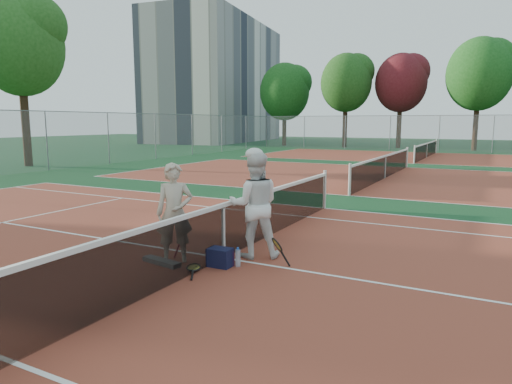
% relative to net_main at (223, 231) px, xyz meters
% --- Properties ---
extents(ground, '(130.00, 130.00, 0.00)m').
position_rel_net_main_xyz_m(ground, '(0.00, 0.00, -0.51)').
color(ground, '#0E361A').
rests_on(ground, ground).
extents(court_main, '(23.77, 10.97, 0.01)m').
position_rel_net_main_xyz_m(court_main, '(0.00, 0.00, -0.51)').
color(court_main, brown).
rests_on(court_main, ground).
extents(court_far_a, '(23.77, 10.97, 0.01)m').
position_rel_net_main_xyz_m(court_far_a, '(0.00, 13.50, -0.51)').
color(court_far_a, brown).
rests_on(court_far_a, ground).
extents(court_far_b, '(23.77, 10.97, 0.01)m').
position_rel_net_main_xyz_m(court_far_b, '(0.00, 27.00, -0.51)').
color(court_far_b, brown).
rests_on(court_far_b, ground).
extents(net_main, '(0.10, 10.98, 1.02)m').
position_rel_net_main_xyz_m(net_main, '(0.00, 0.00, 0.00)').
color(net_main, black).
rests_on(net_main, ground).
extents(net_far_a, '(0.10, 10.98, 1.02)m').
position_rel_net_main_xyz_m(net_far_a, '(0.00, 13.50, 0.00)').
color(net_far_a, black).
rests_on(net_far_a, ground).
extents(net_far_b, '(0.10, 10.98, 1.02)m').
position_rel_net_main_xyz_m(net_far_b, '(0.00, 27.00, 0.00)').
color(net_far_b, black).
rests_on(net_far_b, ground).
extents(fence_back, '(32.00, 0.06, 3.00)m').
position_rel_net_main_xyz_m(fence_back, '(0.00, 34.00, 0.99)').
color(fence_back, slate).
rests_on(fence_back, ground).
extents(fence_left, '(0.06, 54.50, 3.00)m').
position_rel_net_main_xyz_m(fence_left, '(-16.00, 6.75, 0.99)').
color(fence_left, slate).
rests_on(fence_left, ground).
extents(apartment_block, '(12.96, 23.18, 15.00)m').
position_rel_net_main_xyz_m(apartment_block, '(-28.00, 44.00, 6.99)').
color(apartment_block, beige).
rests_on(apartment_block, ground).
extents(player_a, '(0.77, 0.72, 1.76)m').
position_rel_net_main_xyz_m(player_a, '(-0.65, -0.55, 0.37)').
color(player_a, '#BFAD94').
rests_on(player_a, ground).
extents(player_b, '(1.18, 1.11, 1.94)m').
position_rel_net_main_xyz_m(player_b, '(0.44, 0.36, 0.46)').
color(player_b, white).
rests_on(player_b, ground).
extents(racket_red, '(0.33, 0.34, 0.57)m').
position_rel_net_main_xyz_m(racket_red, '(-0.66, -0.33, -0.22)').
color(racket_red, maroon).
rests_on(racket_red, ground).
extents(racket_black_held, '(0.42, 0.43, 0.53)m').
position_rel_net_main_xyz_m(racket_black_held, '(1.10, -0.06, -0.25)').
color(racket_black_held, black).
rests_on(racket_black_held, ground).
extents(racket_spare, '(0.54, 0.65, 0.10)m').
position_rel_net_main_xyz_m(racket_spare, '(-0.06, -0.85, -0.46)').
color(racket_spare, black).
rests_on(racket_spare, ground).
extents(sports_bag_navy, '(0.42, 0.29, 0.32)m').
position_rel_net_main_xyz_m(sports_bag_navy, '(0.20, -0.43, -0.35)').
color(sports_bag_navy, black).
rests_on(sports_bag_navy, ground).
extents(sports_bag_purple, '(0.38, 0.30, 0.27)m').
position_rel_net_main_xyz_m(sports_bag_purple, '(0.22, -0.38, -0.37)').
color(sports_bag_purple, black).
rests_on(sports_bag_purple, ground).
extents(net_cover_canvas, '(0.83, 0.33, 0.09)m').
position_rel_net_main_xyz_m(net_cover_canvas, '(-0.78, -0.80, -0.47)').
color(net_cover_canvas, '#5F5B56').
rests_on(net_cover_canvas, ground).
extents(water_bottle, '(0.09, 0.09, 0.30)m').
position_rel_net_main_xyz_m(water_bottle, '(0.47, -0.29, -0.36)').
color(water_bottle, '#C3E0F8').
rests_on(water_bottle, ground).
extents(tree_back_0, '(5.15, 5.15, 8.52)m').
position_rel_net_main_xyz_m(tree_back_0, '(-15.61, 37.41, 5.03)').
color(tree_back_0, '#382314').
rests_on(tree_back_0, ground).
extents(tree_back_1, '(4.85, 4.85, 8.97)m').
position_rel_net_main_xyz_m(tree_back_1, '(-8.91, 36.85, 5.64)').
color(tree_back_1, '#382314').
rests_on(tree_back_1, ground).
extents(tree_back_maroon, '(4.77, 4.77, 8.83)m').
position_rel_net_main_xyz_m(tree_back_maroon, '(-4.06, 38.32, 5.55)').
color(tree_back_maroon, '#382314').
rests_on(tree_back_maroon, ground).
extents(tree_back_3, '(5.39, 5.39, 9.59)m').
position_rel_net_main_xyz_m(tree_back_3, '(2.57, 37.31, 5.96)').
color(tree_back_3, '#382314').
rests_on(tree_back_3, ground).
extents(tree_left_1, '(4.63, 4.63, 9.17)m').
position_rel_net_main_xyz_m(tree_left_1, '(-18.99, 9.89, 5.96)').
color(tree_left_1, '#382314').
rests_on(tree_left_1, ground).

